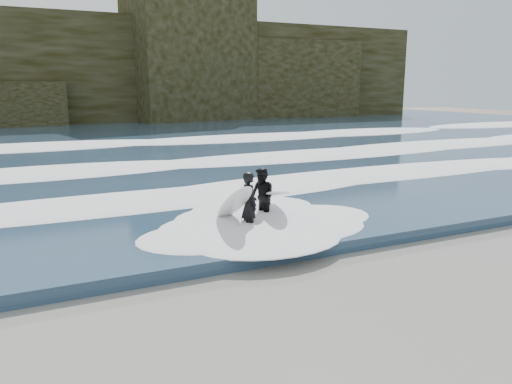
% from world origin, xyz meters
% --- Properties ---
extents(ground, '(120.00, 120.00, 0.00)m').
position_xyz_m(ground, '(0.00, 0.00, 0.00)').
color(ground, brown).
rests_on(ground, ground).
extents(sea, '(90.00, 52.00, 0.30)m').
position_xyz_m(sea, '(0.00, 29.00, 0.15)').
color(sea, navy).
rests_on(sea, ground).
extents(headland, '(70.00, 9.00, 10.00)m').
position_xyz_m(headland, '(0.00, 46.00, 5.00)').
color(headland, black).
rests_on(headland, ground).
extents(foam_near, '(60.00, 3.20, 0.20)m').
position_xyz_m(foam_near, '(0.00, 9.00, 0.40)').
color(foam_near, white).
rests_on(foam_near, sea).
extents(foam_mid, '(60.00, 4.00, 0.24)m').
position_xyz_m(foam_mid, '(0.00, 16.00, 0.42)').
color(foam_mid, white).
rests_on(foam_mid, sea).
extents(foam_far, '(60.00, 4.80, 0.30)m').
position_xyz_m(foam_far, '(0.00, 25.00, 0.45)').
color(foam_far, white).
rests_on(foam_far, sea).
extents(surfer_left, '(0.99, 2.08, 1.60)m').
position_xyz_m(surfer_left, '(-2.08, 5.28, 0.81)').
color(surfer_left, black).
rests_on(surfer_left, ground).
extents(surfer_right, '(1.43, 2.38, 1.54)m').
position_xyz_m(surfer_right, '(-1.18, 5.95, 0.78)').
color(surfer_right, black).
rests_on(surfer_right, ground).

